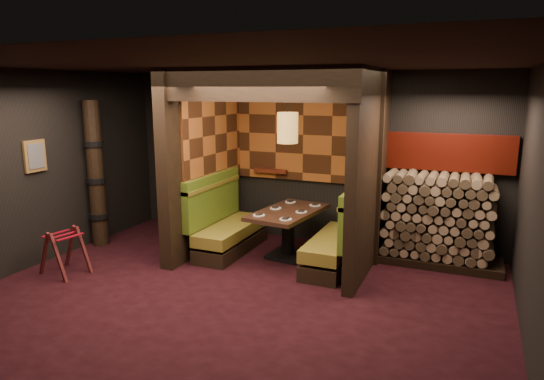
{
  "coord_description": "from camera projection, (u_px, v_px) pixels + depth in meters",
  "views": [
    {
      "loc": [
        2.66,
        -4.95,
        2.58
      ],
      "look_at": [
        0.0,
        1.3,
        1.15
      ],
      "focal_mm": 32.0,
      "sensor_mm": 36.0,
      "label": 1
    }
  ],
  "objects": [
    {
      "name": "bay_front_post",
      "position": [
        379.0,
        170.0,
        6.94
      ],
      "size": [
        0.08,
        0.08,
        2.85
      ],
      "primitive_type": "cube",
      "color": "black",
      "rests_on": "floor"
    },
    {
      "name": "tapa_side_panel",
      "position": [
        214.0,
        135.0,
        7.74
      ],
      "size": [
        0.04,
        1.85,
        1.45
      ],
      "primitive_type": "cube",
      "color": "#A55520",
      "rests_on": "partition_left"
    },
    {
      "name": "tapa_back_panel",
      "position": [
        304.0,
        135.0,
        8.08
      ],
      "size": [
        2.4,
        0.06,
        1.55
      ],
      "primitive_type": "cube",
      "color": "#A55520",
      "rests_on": "wall_back"
    },
    {
      "name": "lacquer_shelf",
      "position": [
        271.0,
        171.0,
        8.38
      ],
      "size": [
        0.6,
        0.12,
        0.07
      ],
      "primitive_type": "cube",
      "color": "#581E10",
      "rests_on": "wall_back"
    },
    {
      "name": "dining_table",
      "position": [
        288.0,
        225.0,
        7.44
      ],
      "size": [
        0.95,
        1.51,
        0.75
      ],
      "color": "black",
      "rests_on": "floor"
    },
    {
      "name": "framed_picture",
      "position": [
        35.0,
        156.0,
        7.0
      ],
      "size": [
        0.05,
        0.36,
        0.46
      ],
      "color": "olive",
      "rests_on": "wall_left"
    },
    {
      "name": "wall_back",
      "position": [
        306.0,
        158.0,
        8.2
      ],
      "size": [
        6.5,
        0.02,
        2.85
      ],
      "primitive_type": "cube",
      "color": "black",
      "rests_on": "ground"
    },
    {
      "name": "booth_bench_right",
      "position": [
        340.0,
        241.0,
        7.05
      ],
      "size": [
        0.68,
        1.6,
        1.14
      ],
      "color": "black",
      "rests_on": "floor"
    },
    {
      "name": "wall_front",
      "position": [
        34.0,
        265.0,
        3.23
      ],
      "size": [
        6.5,
        0.02,
        2.85
      ],
      "primitive_type": "cube",
      "color": "black",
      "rests_on": "ground"
    },
    {
      "name": "pendant_lamp",
      "position": [
        288.0,
        128.0,
        7.09
      ],
      "size": [
        0.31,
        0.31,
        1.06
      ],
      "color": "#A87935",
      "rests_on": "ceiling"
    },
    {
      "name": "place_settings",
      "position": [
        288.0,
        210.0,
        7.39
      ],
      "size": [
        0.75,
        1.2,
        0.03
      ],
      "color": "white",
      "rests_on": "dining_table"
    },
    {
      "name": "luggage_rack",
      "position": [
        64.0,
        250.0,
        6.82
      ],
      "size": [
        0.7,
        0.54,
        0.7
      ],
      "color": "#4E1818",
      "rests_on": "floor"
    },
    {
      "name": "wall_right",
      "position": [
        542.0,
        216.0,
        4.46
      ],
      "size": [
        0.02,
        5.5,
        2.85
      ],
      "primitive_type": "cube",
      "color": "black",
      "rests_on": "ground"
    },
    {
      "name": "partition_right",
      "position": [
        369.0,
        173.0,
        6.75
      ],
      "size": [
        0.15,
        2.1,
        2.85
      ],
      "primitive_type": "cube",
      "color": "black",
      "rests_on": "floor"
    },
    {
      "name": "wall_left",
      "position": [
        28.0,
        170.0,
        6.96
      ],
      "size": [
        0.02,
        5.5,
        2.85
      ],
      "primitive_type": "cube",
      "color": "black",
      "rests_on": "ground"
    },
    {
      "name": "partition_left",
      "position": [
        203.0,
        162.0,
        7.72
      ],
      "size": [
        0.2,
        2.2,
        2.85
      ],
      "primitive_type": "cube",
      "color": "black",
      "rests_on": "floor"
    },
    {
      "name": "header_beam",
      "position": [
        252.0,
        84.0,
        6.1
      ],
      "size": [
        2.85,
        0.18,
        0.44
      ],
      "primitive_type": "cube",
      "color": "black",
      "rests_on": "partition_left"
    },
    {
      "name": "firewood_stack",
      "position": [
        443.0,
        220.0,
        7.11
      ],
      "size": [
        1.73,
        0.7,
        1.36
      ],
      "color": "black",
      "rests_on": "floor"
    },
    {
      "name": "mosaic_header",
      "position": [
        449.0,
        152.0,
        7.2
      ],
      "size": [
        1.83,
        0.1,
        0.56
      ],
      "primitive_type": "cube",
      "color": "maroon",
      "rests_on": "wall_back"
    },
    {
      "name": "booth_bench_left",
      "position": [
        226.0,
        227.0,
        7.78
      ],
      "size": [
        0.68,
        1.6,
        1.14
      ],
      "color": "black",
      "rests_on": "floor"
    },
    {
      "name": "floor",
      "position": [
        231.0,
        301.0,
        6.01
      ],
      "size": [
        6.5,
        5.5,
        0.02
      ],
      "primitive_type": "cube",
      "color": "black",
      "rests_on": "ground"
    },
    {
      "name": "totem_column",
      "position": [
        96.0,
        175.0,
        7.92
      ],
      "size": [
        0.31,
        0.31,
        2.4
      ],
      "color": "black",
      "rests_on": "floor"
    },
    {
      "name": "ceiling",
      "position": [
        227.0,
        63.0,
        5.42
      ],
      "size": [
        6.5,
        5.5,
        0.02
      ],
      "primitive_type": "cube",
      "color": "black",
      "rests_on": "ground"
    }
  ]
}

